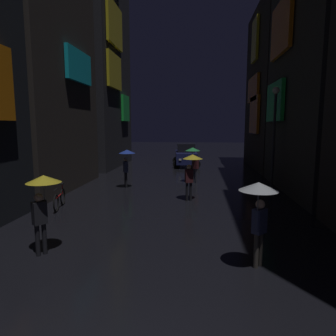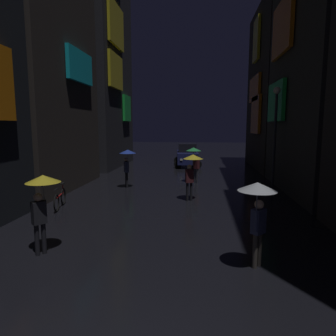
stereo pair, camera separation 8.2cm
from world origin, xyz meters
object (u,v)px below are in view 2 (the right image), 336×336
(pedestrian_midstreet_centre_green, at_px, (194,155))
(pedestrian_foreground_left_yellow, at_px, (42,192))
(pedestrian_foreground_right_blue, at_px, (127,158))
(bicycle_parked_at_storefront, at_px, (60,199))
(pedestrian_far_right_clear, at_px, (258,201))
(car_distant, at_px, (187,155))
(streetlamp_right_far, at_px, (275,126))
(pedestrian_near_crossing_yellow, at_px, (192,164))

(pedestrian_midstreet_centre_green, relative_size, pedestrian_foreground_left_yellow, 1.00)
(pedestrian_foreground_right_blue, distance_m, pedestrian_foreground_left_yellow, 8.66)
(pedestrian_foreground_right_blue, height_order, pedestrian_midstreet_centre_green, same)
(bicycle_parked_at_storefront, bearing_deg, pedestrian_foreground_right_blue, 67.56)
(pedestrian_foreground_right_blue, bearing_deg, pedestrian_foreground_left_yellow, -90.92)
(pedestrian_midstreet_centre_green, bearing_deg, pedestrian_far_right_clear, -81.12)
(pedestrian_foreground_left_yellow, bearing_deg, pedestrian_foreground_right_blue, 89.08)
(pedestrian_foreground_right_blue, xyz_separation_m, car_distant, (2.84, 9.50, -0.74))
(streetlamp_right_far, bearing_deg, pedestrian_midstreet_centre_green, 156.42)
(car_distant, bearing_deg, pedestrian_foreground_right_blue, -106.64)
(pedestrian_midstreet_centre_green, relative_size, streetlamp_right_far, 0.39)
(pedestrian_near_crossing_yellow, relative_size, pedestrian_foreground_left_yellow, 1.00)
(pedestrian_near_crossing_yellow, distance_m, pedestrian_midstreet_centre_green, 4.45)
(pedestrian_foreground_left_yellow, distance_m, streetlamp_right_far, 11.97)
(pedestrian_far_right_clear, distance_m, bicycle_parked_at_storefront, 8.60)
(pedestrian_foreground_left_yellow, bearing_deg, streetlamp_right_far, 47.92)
(pedestrian_near_crossing_yellow, xyz_separation_m, pedestrian_foreground_right_blue, (-3.61, 2.49, 0.00))
(pedestrian_midstreet_centre_green, height_order, streetlamp_right_far, streetlamp_right_far)
(streetlamp_right_far, bearing_deg, pedestrian_foreground_left_yellow, -132.08)
(bicycle_parked_at_storefront, relative_size, streetlamp_right_far, 0.33)
(pedestrian_near_crossing_yellow, bearing_deg, bicycle_parked_at_storefront, -160.90)
(pedestrian_far_right_clear, bearing_deg, pedestrian_midstreet_centre_green, 98.88)
(pedestrian_near_crossing_yellow, xyz_separation_m, pedestrian_far_right_clear, (1.73, -6.50, 0.00))
(pedestrian_foreground_left_yellow, distance_m, bicycle_parked_at_storefront, 4.79)
(pedestrian_near_crossing_yellow, distance_m, streetlamp_right_far, 5.23)
(pedestrian_foreground_right_blue, xyz_separation_m, pedestrian_midstreet_centre_green, (3.62, 1.96, 0.00))
(pedestrian_near_crossing_yellow, height_order, bicycle_parked_at_storefront, pedestrian_near_crossing_yellow)
(pedestrian_near_crossing_yellow, bearing_deg, car_distant, 93.65)
(car_distant, bearing_deg, pedestrian_midstreet_centre_green, -84.07)
(pedestrian_near_crossing_yellow, relative_size, pedestrian_foreground_right_blue, 1.00)
(pedestrian_far_right_clear, relative_size, pedestrian_midstreet_centre_green, 1.00)
(pedestrian_far_right_clear, distance_m, car_distant, 18.67)
(pedestrian_foreground_left_yellow, xyz_separation_m, car_distant, (2.98, 18.16, -0.74))
(pedestrian_midstreet_centre_green, height_order, bicycle_parked_at_storefront, pedestrian_midstreet_centre_green)
(bicycle_parked_at_storefront, relative_size, car_distant, 0.42)
(pedestrian_foreground_right_blue, distance_m, pedestrian_far_right_clear, 10.45)
(pedestrian_near_crossing_yellow, bearing_deg, pedestrian_far_right_clear, -75.12)
(bicycle_parked_at_storefront, bearing_deg, pedestrian_near_crossing_yellow, 19.10)
(pedestrian_foreground_left_yellow, bearing_deg, bicycle_parked_at_storefront, 111.10)
(pedestrian_foreground_right_blue, bearing_deg, pedestrian_near_crossing_yellow, -34.59)
(pedestrian_near_crossing_yellow, bearing_deg, pedestrian_midstreet_centre_green, 89.78)
(pedestrian_far_right_clear, height_order, pedestrian_midstreet_centre_green, same)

